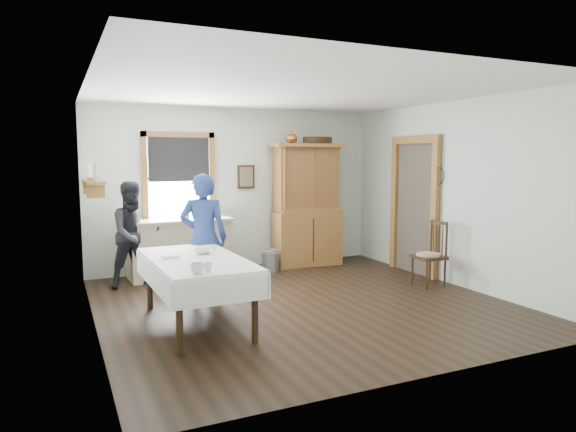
{
  "coord_description": "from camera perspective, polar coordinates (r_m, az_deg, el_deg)",
  "views": [
    {
      "loc": [
        -2.85,
        -5.83,
        1.85
      ],
      "look_at": [
        -0.05,
        0.3,
        1.1
      ],
      "focal_mm": 32.0,
      "sensor_mm": 36.0,
      "label": 1
    }
  ],
  "objects": [
    {
      "name": "counter_book",
      "position": [
        8.41,
        -9.95,
        -0.04
      ],
      "size": [
        0.27,
        0.28,
        0.02
      ],
      "primitive_type": "imported",
      "rotation": [
        0.0,
        0.0,
        0.57
      ],
      "color": "brown",
      "rests_on": "work_counter"
    },
    {
      "name": "window",
      "position": [
        8.5,
        -12.01,
        4.71
      ],
      "size": [
        1.18,
        0.07,
        1.48
      ],
      "color": "white",
      "rests_on": "room"
    },
    {
      "name": "figure_dark",
      "position": [
        7.77,
        -16.68,
        -2.37
      ],
      "size": [
        0.8,
        0.69,
        1.42
      ],
      "primitive_type": "imported",
      "rotation": [
        0.0,
        0.0,
        0.25
      ],
      "color": "black",
      "rests_on": "room"
    },
    {
      "name": "table_cup_a",
      "position": [
        5.0,
        -10.07,
        -5.76
      ],
      "size": [
        0.14,
        0.14,
        0.11
      ],
      "primitive_type": "imported",
      "rotation": [
        0.0,
        0.0,
        -0.02
      ],
      "color": "silver",
      "rests_on": "dining_table"
    },
    {
      "name": "spindle_chair",
      "position": [
        7.77,
        15.39,
        -4.07
      ],
      "size": [
        0.45,
        0.45,
        0.96
      ],
      "primitive_type": "cube",
      "rotation": [
        0.0,
        0.0,
        -0.02
      ],
      "color": "#332212",
      "rests_on": "room"
    },
    {
      "name": "work_counter",
      "position": [
        8.27,
        -11.91,
        -3.49
      ],
      "size": [
        1.63,
        0.67,
        0.92
      ],
      "primitive_type": "cube",
      "rotation": [
        0.0,
        0.0,
        0.04
      ],
      "color": "tan",
      "rests_on": "room"
    },
    {
      "name": "table_cup_b",
      "position": [
        5.08,
        -8.9,
        -5.64
      ],
      "size": [
        0.12,
        0.12,
        0.09
      ],
      "primitive_type": "imported",
      "rotation": [
        0.0,
        0.0,
        -0.41
      ],
      "color": "silver",
      "rests_on": "dining_table"
    },
    {
      "name": "room",
      "position": [
        6.5,
        1.5,
        1.91
      ],
      "size": [
        5.01,
        5.01,
        2.7
      ],
      "color": "black",
      "rests_on": "ground"
    },
    {
      "name": "wall_shelf",
      "position": [
        7.39,
        -20.86,
        3.75
      ],
      "size": [
        0.24,
        1.0,
        0.44
      ],
      "color": "olive",
      "rests_on": "room"
    },
    {
      "name": "pail",
      "position": [
        8.57,
        -1.96,
        -5.1
      ],
      "size": [
        0.3,
        0.3,
        0.31
      ],
      "primitive_type": "cube",
      "rotation": [
        0.0,
        0.0,
        0.06
      ],
      "color": "gray",
      "rests_on": "room"
    },
    {
      "name": "framed_picture",
      "position": [
        8.82,
        -4.67,
        4.35
      ],
      "size": [
        0.3,
        0.04,
        0.4
      ],
      "primitive_type": "cube",
      "color": "#332212",
      "rests_on": "room"
    },
    {
      "name": "woman_blue",
      "position": [
        6.75,
        -9.35,
        -2.93
      ],
      "size": [
        0.67,
        0.56,
        1.55
      ],
      "primitive_type": "imported",
      "rotation": [
        0.0,
        0.0,
        2.74
      ],
      "color": "navy",
      "rests_on": "room"
    },
    {
      "name": "dining_table",
      "position": [
        5.88,
        -10.11,
        -8.25
      ],
      "size": [
        1.04,
        1.92,
        0.76
      ],
      "primitive_type": "cube",
      "rotation": [
        0.0,
        0.0,
        0.02
      ],
      "color": "white",
      "rests_on": "room"
    },
    {
      "name": "doorway",
      "position": [
        8.55,
        13.88,
        1.53
      ],
      "size": [
        0.09,
        1.14,
        2.22
      ],
      "color": "#483E33",
      "rests_on": "room"
    },
    {
      "name": "china_hutch",
      "position": [
        8.95,
        2.08,
        1.25
      ],
      "size": [
        1.27,
        0.65,
        2.12
      ],
      "primitive_type": "cube",
      "rotation": [
        0.0,
        0.0,
        -0.05
      ],
      "color": "olive",
      "rests_on": "room"
    },
    {
      "name": "table_bowl",
      "position": [
        6.03,
        -9.43,
        -3.91
      ],
      "size": [
        0.27,
        0.27,
        0.06
      ],
      "primitive_type": "imported",
      "rotation": [
        0.0,
        0.0,
        -0.19
      ],
      "color": "silver",
      "rests_on": "dining_table"
    },
    {
      "name": "shelf_bowl",
      "position": [
        7.4,
        -20.88,
        3.95
      ],
      "size": [
        0.22,
        0.22,
        0.05
      ],
      "primitive_type": "imported",
      "color": "silver",
      "rests_on": "wall_shelf"
    },
    {
      "name": "wicker_basket",
      "position": [
        8.85,
        0.15,
        -5.07
      ],
      "size": [
        0.37,
        0.28,
        0.2
      ],
      "primitive_type": "cube",
      "rotation": [
        0.0,
        0.0,
        0.1
      ],
      "color": "olive",
      "rests_on": "room"
    },
    {
      "name": "counter_bowl",
      "position": [
        8.31,
        -8.92,
        0.05
      ],
      "size": [
        0.27,
        0.27,
        0.07
      ],
      "primitive_type": "imported",
      "rotation": [
        0.0,
        0.0,
        0.39
      ],
      "color": "silver",
      "rests_on": "work_counter"
    },
    {
      "name": "rug_beater",
      "position": [
        8.1,
        16.37,
        5.15
      ],
      "size": [
        0.01,
        0.27,
        0.27
      ],
      "primitive_type": "torus",
      "rotation": [
        0.0,
        1.57,
        0.0
      ],
      "color": "black",
      "rests_on": "room"
    }
  ]
}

